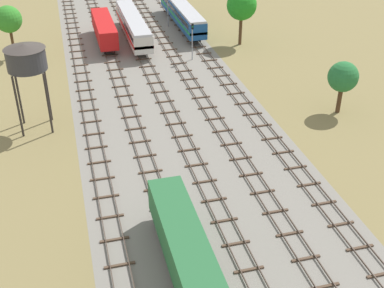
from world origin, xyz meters
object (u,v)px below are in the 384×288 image
object	(u,v)px
passenger_coach_centre_right_midfar	(182,12)
water_tower	(26,58)
freight_boxcar_left_nearest	(185,247)
signal_post_near	(168,7)
signal_post_nearest	(192,37)
freight_boxcar_left_near	(104,28)
diesel_railcar_centre_left_mid	(133,25)

from	to	relation	value
passenger_coach_centre_right_midfar	water_tower	bearing A→B (deg)	-127.94
freight_boxcar_left_nearest	signal_post_near	world-z (taller)	signal_post_near
signal_post_nearest	signal_post_near	world-z (taller)	signal_post_nearest
water_tower	freight_boxcar_left_near	bearing A→B (deg)	68.14
diesel_railcar_centre_left_mid	passenger_coach_centre_right_midfar	bearing A→B (deg)	27.84
passenger_coach_centre_right_midfar	water_tower	size ratio (longest dim) A/B	2.21
freight_boxcar_left_near	diesel_railcar_centre_left_mid	world-z (taller)	diesel_railcar_centre_left_mid
freight_boxcar_left_near	passenger_coach_centre_right_midfar	bearing A→B (deg)	20.14
freight_boxcar_left_near	signal_post_near	world-z (taller)	signal_post_near
freight_boxcar_left_near	diesel_railcar_centre_left_mid	size ratio (longest dim) A/B	0.68
water_tower	signal_post_near	distance (m)	39.65
diesel_railcar_centre_left_mid	water_tower	distance (m)	31.44
passenger_coach_centre_right_midfar	signal_post_near	distance (m)	2.60
freight_boxcar_left_nearest	freight_boxcar_left_near	distance (m)	52.66
diesel_railcar_centre_left_mid	signal_post_nearest	size ratio (longest dim) A/B	3.64
passenger_coach_centre_right_midfar	signal_post_nearest	xyz separation A→B (m)	(-2.35, -15.91, 0.95)
freight_boxcar_left_near	passenger_coach_centre_right_midfar	distance (m)	15.02
water_tower	signal_post_nearest	distance (m)	27.89
diesel_railcar_centre_left_mid	signal_post_near	distance (m)	9.02
freight_boxcar_left_nearest	diesel_railcar_centre_left_mid	bearing A→B (deg)	84.92
water_tower	signal_post_nearest	size ratio (longest dim) A/B	1.76
passenger_coach_centre_right_midfar	water_tower	xyz separation A→B (m)	(-24.78, -31.78, 5.77)
water_tower	signal_post_near	size ratio (longest dim) A/B	1.76
freight_boxcar_left_nearest	freight_boxcar_left_near	size ratio (longest dim) A/B	1.00
signal_post_nearest	signal_post_near	distance (m)	16.48
freight_boxcar_left_near	water_tower	bearing A→B (deg)	-111.86
freight_boxcar_left_nearest	signal_post_near	xyz separation A→B (m)	(11.75, 58.41, 1.11)
freight_boxcar_left_near	signal_post_nearest	world-z (taller)	signal_post_nearest
freight_boxcar_left_nearest	passenger_coach_centre_right_midfar	distance (m)	59.53
diesel_railcar_centre_left_mid	water_tower	bearing A→B (deg)	-119.83
freight_boxcar_left_nearest	signal_post_nearest	size ratio (longest dim) A/B	2.48
freight_boxcar_left_nearest	signal_post_nearest	xyz separation A→B (m)	(11.75, 41.93, 1.12)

